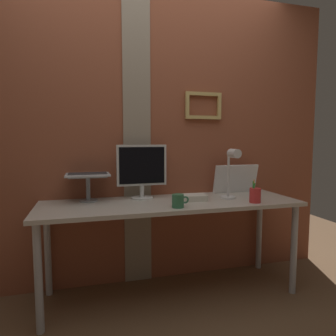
{
  "coord_description": "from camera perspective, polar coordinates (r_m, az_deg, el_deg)",
  "views": [
    {
      "loc": [
        -0.5,
        -2.09,
        1.22
      ],
      "look_at": [
        0.13,
        0.19,
        0.99
      ],
      "focal_mm": 32.15,
      "sensor_mm": 36.0,
      "label": 1
    }
  ],
  "objects": [
    {
      "name": "pen_cup",
      "position": [
        2.37,
        16.17,
        -4.98
      ],
      "size": [
        0.08,
        0.08,
        0.17
      ],
      "color": "red",
      "rests_on": "desk"
    },
    {
      "name": "monitor",
      "position": [
        2.42,
        -5.0,
        -0.0
      ],
      "size": [
        0.4,
        0.18,
        0.43
      ],
      "color": "silver",
      "rests_on": "desk"
    },
    {
      "name": "coffee_mug",
      "position": [
        2.12,
        1.96,
        -6.24
      ],
      "size": [
        0.12,
        0.08,
        0.09
      ],
      "color": "#33724C",
      "rests_on": "desk"
    },
    {
      "name": "whiteboard_panel",
      "position": [
        2.74,
        12.7,
        -2.02
      ],
      "size": [
        0.41,
        0.08,
        0.25
      ],
      "primitive_type": "cube",
      "rotation": [
        0.23,
        0.0,
        0.0
      ],
      "color": "white",
      "rests_on": "desk"
    },
    {
      "name": "ground_plane",
      "position": [
        2.47,
        -1.84,
        -24.0
      ],
      "size": [
        6.0,
        6.0,
        0.0
      ],
      "primitive_type": "plane",
      "color": "brown"
    },
    {
      "name": "desk",
      "position": [
        2.34,
        0.66,
        -8.2
      ],
      "size": [
        1.98,
        0.61,
        0.74
      ],
      "color": "beige",
      "rests_on": "ground_plane"
    },
    {
      "name": "brick_wall_back",
      "position": [
        2.59,
        -4.3,
        5.72
      ],
      "size": [
        3.35,
        0.16,
        2.45
      ],
      "color": "brown",
      "rests_on": "ground_plane"
    },
    {
      "name": "desk_lamp",
      "position": [
        2.41,
        11.97,
        -0.03
      ],
      "size": [
        0.12,
        0.2,
        0.4
      ],
      "color": "white",
      "rests_on": "desk"
    },
    {
      "name": "paper_clutter_stack",
      "position": [
        2.37,
        4.79,
        -5.59
      ],
      "size": [
        0.21,
        0.15,
        0.05
      ],
      "primitive_type": "cube",
      "rotation": [
        0.0,
        0.0,
        -0.08
      ],
      "color": "silver",
      "rests_on": "desk"
    },
    {
      "name": "laptop_stand",
      "position": [
        2.39,
        -14.93,
        -2.91
      ],
      "size": [
        0.28,
        0.22,
        0.2
      ],
      "color": "gray",
      "rests_on": "desk"
    },
    {
      "name": "laptop",
      "position": [
        2.45,
        -15.01,
        0.1
      ],
      "size": [
        0.33,
        0.32,
        0.22
      ],
      "color": "#ADB2B7",
      "rests_on": "laptop_stand"
    }
  ]
}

